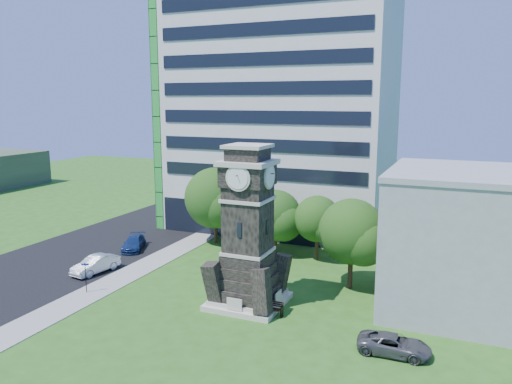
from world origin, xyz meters
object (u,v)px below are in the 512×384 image
at_px(car_street_mid, 96,264).
at_px(street_sign, 86,274).
at_px(car_east_lot, 394,345).
at_px(clock_tower, 248,237).
at_px(car_street_north, 134,243).
at_px(park_bench, 269,307).

bearing_deg(car_street_mid, street_sign, -48.63).
xyz_separation_m(car_street_mid, car_east_lot, (26.93, -4.52, -0.15)).
relative_size(clock_tower, car_street_north, 2.66).
distance_m(car_east_lot, street_sign, 24.34).
bearing_deg(car_east_lot, park_bench, 74.26).
height_order(clock_tower, street_sign, clock_tower).
height_order(car_street_north, street_sign, street_sign).
bearing_deg(car_street_north, street_sign, -95.79).
distance_m(car_street_north, park_bench, 21.21).
distance_m(clock_tower, car_street_north, 19.22).
xyz_separation_m(car_street_mid, park_bench, (17.79, -2.21, -0.20)).
xyz_separation_m(clock_tower, car_street_mid, (-15.55, 0.98, -4.52)).
distance_m(car_street_north, street_sign, 12.04).
height_order(clock_tower, car_east_lot, clock_tower).
distance_m(clock_tower, street_sign, 13.81).
bearing_deg(street_sign, clock_tower, -8.55).
distance_m(clock_tower, car_street_mid, 16.22).
relative_size(car_street_mid, park_bench, 2.24).
bearing_deg(car_street_mid, car_street_north, 108.67).
height_order(clock_tower, park_bench, clock_tower).
xyz_separation_m(car_street_mid, car_street_north, (-1.21, 7.22, -0.09)).
bearing_deg(clock_tower, car_east_lot, -17.29).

